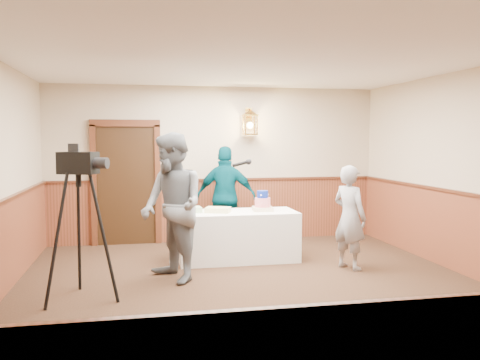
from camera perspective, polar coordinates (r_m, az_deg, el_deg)
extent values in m
plane|color=black|center=(6.10, 2.38, -13.10)|extent=(7.00, 7.00, 0.00)
cube|color=#BFA88F|center=(9.26, -2.75, 1.80)|extent=(6.00, 0.02, 2.80)
cube|color=#BFA88F|center=(2.59, 21.28, -5.88)|extent=(6.00, 0.02, 2.80)
cube|color=white|center=(5.89, 2.47, 13.84)|extent=(6.00, 7.00, 0.02)
cube|color=brown|center=(9.32, -2.71, -3.43)|extent=(5.98, 0.04, 1.10)
cube|color=#4C2414|center=(9.24, -2.71, 0.06)|extent=(5.98, 0.07, 0.04)
cube|color=black|center=(9.13, -12.67, -0.55)|extent=(1.00, 0.06, 2.10)
cube|color=white|center=(7.83, -0.29, -6.28)|extent=(1.80, 0.80, 0.75)
cube|color=beige|center=(7.86, 2.55, -3.25)|extent=(0.34, 0.34, 0.06)
cylinder|color=red|center=(7.84, 2.55, -2.52)|extent=(0.24, 0.24, 0.14)
cylinder|color=navy|center=(7.83, 2.55, -1.61)|extent=(0.17, 0.17, 0.11)
cube|color=#E1D886|center=(7.70, -2.50, -3.36)|extent=(0.43, 0.38, 0.07)
cube|color=#97C68C|center=(7.73, -5.65, -3.33)|extent=(0.35, 0.29, 0.08)
imported|color=slate|center=(6.64, -7.61, -3.05)|extent=(1.06, 1.17, 1.95)
cylinder|color=black|center=(7.00, 0.03, 1.83)|extent=(0.23, 0.10, 0.09)
sphere|color=black|center=(7.06, 0.98, 2.06)|extent=(0.08, 0.08, 0.08)
imported|color=gray|center=(7.41, 12.21, -4.12)|extent=(0.56, 0.64, 1.49)
imported|color=#023E4A|center=(8.67, -1.58, -1.92)|extent=(1.09, 0.69, 1.74)
cube|color=black|center=(6.02, -17.73, 1.84)|extent=(0.47, 0.37, 0.25)
cylinder|color=black|center=(5.90, -15.40, 1.84)|extent=(0.20, 0.18, 0.13)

